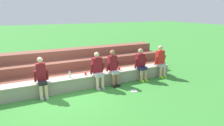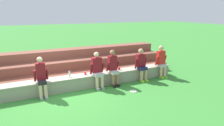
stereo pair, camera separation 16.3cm
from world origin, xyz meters
The scene contains 12 objects.
ground_plane centered at (0.00, 0.00, 0.00)m, with size 80.00×80.00×0.00m, color #388433.
stone_seating_wall centered at (0.00, 0.25, 0.26)m, with size 9.56×0.54×0.49m.
brick_bleachers centered at (0.00, 1.97, 0.45)m, with size 10.55×2.03×1.15m.
person_far_left centered at (-0.74, 0.02, 0.73)m, with size 0.48×0.54×1.39m.
person_left_of_center centered at (1.29, -0.01, 0.74)m, with size 0.55×0.55×1.39m.
person_center centered at (1.96, 0.00, 0.75)m, with size 0.50×0.54×1.41m.
person_right_of_center centered at (3.28, 0.00, 0.73)m, with size 0.55×0.54×1.36m.
person_far_right centered at (4.32, -0.01, 0.76)m, with size 0.54×0.48×1.42m.
water_bottle_near_right centered at (0.26, 0.24, 0.61)m, with size 0.07×0.07×0.25m.
plastic_cup_right_end centered at (2.38, 0.29, 0.55)m, with size 0.09×0.09×0.11m, color red.
plastic_cup_left_end centered at (0.89, 0.25, 0.55)m, with size 0.08×0.08×0.10m, color red.
frisbee centered at (2.33, -0.96, 0.01)m, with size 0.24×0.24×0.02m, color white.
Camera 1 is at (-1.46, -6.75, 2.88)m, focal length 31.92 mm.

